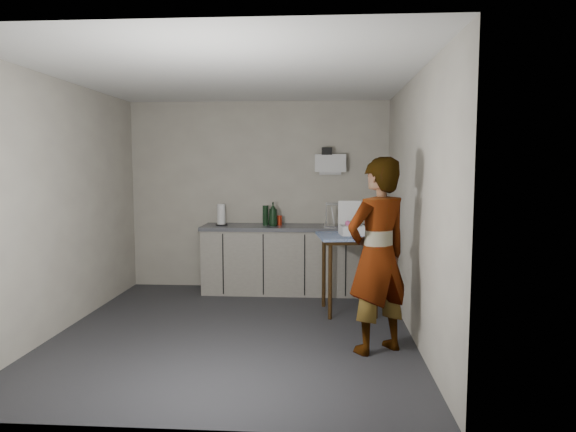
# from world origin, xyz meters

# --- Properties ---
(ground) EXTENTS (4.00, 4.00, 0.00)m
(ground) POSITION_xyz_m (0.00, 0.00, 0.00)
(ground) COLOR #27282C
(ground) RESTS_ON ground
(wall_back) EXTENTS (3.60, 0.02, 2.60)m
(wall_back) POSITION_xyz_m (0.00, 1.99, 1.30)
(wall_back) COLOR #B3AA9C
(wall_back) RESTS_ON ground
(wall_right) EXTENTS (0.02, 4.00, 2.60)m
(wall_right) POSITION_xyz_m (1.79, 0.00, 1.30)
(wall_right) COLOR #B3AA9C
(wall_right) RESTS_ON ground
(wall_left) EXTENTS (0.02, 4.00, 2.60)m
(wall_left) POSITION_xyz_m (-1.79, 0.00, 1.30)
(wall_left) COLOR #B3AA9C
(wall_left) RESTS_ON ground
(ceiling) EXTENTS (3.60, 4.00, 0.01)m
(ceiling) POSITION_xyz_m (0.00, 0.00, 2.60)
(ceiling) COLOR white
(ceiling) RESTS_ON wall_back
(kitchen_counter) EXTENTS (2.24, 0.62, 0.91)m
(kitchen_counter) POSITION_xyz_m (0.40, 1.70, 0.43)
(kitchen_counter) COLOR black
(kitchen_counter) RESTS_ON ground
(wall_shelf) EXTENTS (0.42, 0.18, 0.37)m
(wall_shelf) POSITION_xyz_m (1.00, 1.92, 1.75)
(wall_shelf) COLOR white
(wall_shelf) RESTS_ON ground
(side_table) EXTENTS (0.80, 0.80, 0.92)m
(side_table) POSITION_xyz_m (1.21, 0.78, 0.80)
(side_table) COLOR #3E260E
(side_table) RESTS_ON ground
(standing_man) EXTENTS (0.78, 0.72, 1.79)m
(standing_man) POSITION_xyz_m (1.40, -0.48, 0.90)
(standing_man) COLOR #B2A593
(standing_man) RESTS_ON ground
(soap_bottle) EXTENTS (0.12, 0.13, 0.32)m
(soap_bottle) POSITION_xyz_m (0.23, 1.67, 1.07)
(soap_bottle) COLOR black
(soap_bottle) RESTS_ON kitchen_counter
(soda_can) EXTENTS (0.07, 0.07, 0.13)m
(soda_can) POSITION_xyz_m (0.31, 1.75, 0.98)
(soda_can) COLOR red
(soda_can) RESTS_ON kitchen_counter
(dark_bottle) EXTENTS (0.08, 0.08, 0.27)m
(dark_bottle) POSITION_xyz_m (0.13, 1.72, 1.05)
(dark_bottle) COLOR black
(dark_bottle) RESTS_ON kitchen_counter
(paper_towel) EXTENTS (0.16, 0.16, 0.29)m
(paper_towel) POSITION_xyz_m (-0.47, 1.68, 1.05)
(paper_towel) COLOR black
(paper_towel) RESTS_ON kitchen_counter
(dish_rack) EXTENTS (0.44, 0.33, 0.31)m
(dish_rack) POSITION_xyz_m (1.14, 1.66, 0.98)
(dish_rack) COLOR silver
(dish_rack) RESTS_ON kitchen_counter
(bakery_box) EXTENTS (0.31, 0.32, 0.39)m
(bakery_box) POSITION_xyz_m (1.23, 0.82, 1.00)
(bakery_box) COLOR white
(bakery_box) RESTS_ON side_table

